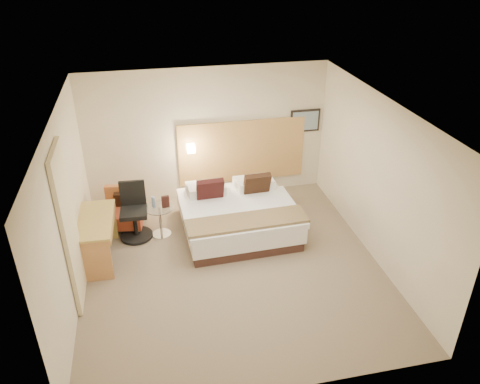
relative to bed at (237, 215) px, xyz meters
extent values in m
cube|color=#7A6952|center=(-0.31, -1.06, -0.33)|extent=(4.80, 5.00, 0.02)
cube|color=silver|center=(-0.31, -1.06, 2.39)|extent=(4.80, 5.00, 0.02)
cube|color=beige|center=(-0.31, 1.45, 1.03)|extent=(4.80, 0.02, 2.70)
cube|color=beige|center=(-0.31, -3.57, 1.03)|extent=(4.80, 0.02, 2.70)
cube|color=beige|center=(-2.72, -1.06, 1.03)|extent=(0.02, 5.00, 2.70)
cube|color=beige|center=(2.10, -1.06, 1.03)|extent=(0.02, 5.00, 2.70)
cube|color=#BD8949|center=(0.39, 1.41, 0.63)|extent=(2.60, 0.04, 1.30)
cube|color=black|center=(1.71, 1.42, 1.18)|extent=(0.62, 0.03, 0.47)
cube|color=#748BA0|center=(1.71, 1.40, 1.18)|extent=(0.54, 0.01, 0.39)
cylinder|color=silver|center=(-0.66, 1.36, 0.83)|extent=(0.02, 0.12, 0.02)
cube|color=#F3E2BE|center=(-0.66, 1.30, 0.83)|extent=(0.15, 0.15, 0.15)
cube|color=beige|center=(-2.67, -1.31, 0.90)|extent=(0.06, 0.90, 2.42)
cylinder|color=#7C96C1|center=(-1.48, 0.18, 0.35)|extent=(0.07, 0.07, 0.20)
cube|color=black|center=(-1.27, 0.12, 0.36)|extent=(0.14, 0.07, 0.22)
cube|color=#3D241E|center=(0.00, 0.00, -0.23)|extent=(1.98, 1.98, 0.18)
cube|color=white|center=(0.00, 0.00, 0.00)|extent=(2.04, 2.04, 0.30)
cube|color=white|center=(0.01, -0.28, 0.20)|extent=(2.08, 1.49, 0.10)
cube|color=silver|center=(-0.50, 0.71, 0.24)|extent=(0.70, 0.40, 0.18)
cube|color=white|center=(0.44, 0.74, 0.24)|extent=(0.70, 0.40, 0.18)
cube|color=silver|center=(-0.49, 0.45, 0.34)|extent=(0.70, 0.40, 0.18)
cube|color=white|center=(0.45, 0.49, 0.34)|extent=(0.70, 0.40, 0.18)
cube|color=black|center=(-0.45, 0.25, 0.42)|extent=(0.50, 0.28, 0.50)
cube|color=black|center=(0.43, 0.29, 0.42)|extent=(0.50, 0.28, 0.50)
cube|color=orange|center=(0.03, -0.67, 0.27)|extent=(2.09, 0.62, 0.05)
cube|color=#9F884B|center=(-2.36, 0.34, -0.28)|extent=(0.08, 0.08, 0.09)
cube|color=#A2884C|center=(-1.81, 0.25, -0.28)|extent=(0.08, 0.08, 0.09)
cube|color=#9B8549|center=(-2.28, 0.82, -0.28)|extent=(0.08, 0.08, 0.09)
cube|color=tan|center=(-1.73, 0.73, -0.28)|extent=(0.08, 0.08, 0.09)
cube|color=#B54930|center=(-2.05, 0.54, -0.10)|extent=(0.79, 0.72, 0.26)
cube|color=#AB5C2E|center=(-2.00, 0.79, 0.22)|extent=(0.71, 0.22, 0.39)
cube|color=black|center=(-2.02, 0.69, 0.16)|extent=(0.36, 0.22, 0.34)
cylinder|color=silver|center=(-1.39, 0.13, -0.31)|extent=(0.40, 0.40, 0.02)
cylinder|color=silver|center=(-1.39, 0.13, -0.04)|extent=(0.05, 0.05, 0.53)
cylinder|color=silver|center=(-1.39, 0.13, 0.24)|extent=(0.58, 0.58, 0.01)
cube|color=tan|center=(-2.45, -0.39, 0.44)|extent=(0.62, 1.27, 0.04)
cube|color=#C0824B|center=(-2.47, -0.97, 0.05)|extent=(0.52, 0.06, 0.74)
cube|color=#A78F41|center=(-2.42, 0.19, 0.05)|extent=(0.52, 0.06, 0.74)
cube|color=#BA8848|center=(-2.39, -0.39, 0.36)|extent=(0.51, 1.18, 0.10)
cylinder|color=black|center=(-1.84, 0.14, -0.29)|extent=(0.61, 0.61, 0.04)
cylinder|color=black|center=(-1.84, 0.14, -0.04)|extent=(0.07, 0.07, 0.45)
cube|color=black|center=(-1.84, 0.14, 0.20)|extent=(0.49, 0.49, 0.08)
cube|color=black|center=(-1.83, 0.35, 0.48)|extent=(0.45, 0.08, 0.47)
camera|label=1|loc=(-1.47, -7.16, 4.49)|focal=35.00mm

